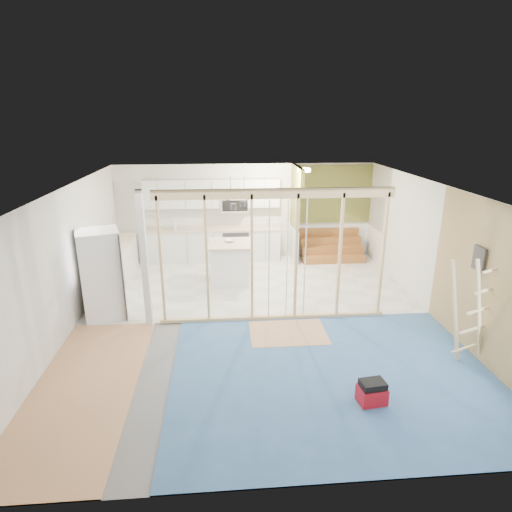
{
  "coord_description": "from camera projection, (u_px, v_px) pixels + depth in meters",
  "views": [
    {
      "loc": [
        -0.67,
        -7.56,
        3.84
      ],
      "look_at": [
        0.01,
        0.6,
        1.13
      ],
      "focal_mm": 30.0,
      "sensor_mm": 36.0,
      "label": 1
    }
  ],
  "objects": [
    {
      "name": "room",
      "position": [
        258.0,
        257.0,
        8.0
      ],
      "size": [
        7.01,
        8.01,
        2.61
      ],
      "color": "slate",
      "rests_on": "ground"
    },
    {
      "name": "floor_overlays",
      "position": [
        262.0,
        318.0,
        8.47
      ],
      "size": [
        7.0,
        8.0,
        0.03
      ],
      "color": "silver",
      "rests_on": "room"
    },
    {
      "name": "stud_frame",
      "position": [
        247.0,
        244.0,
        7.9
      ],
      "size": [
        4.66,
        0.14,
        2.6
      ],
      "color": "#DEB388",
      "rests_on": "room"
    },
    {
      "name": "base_cabinets",
      "position": [
        187.0,
        249.0,
        11.32
      ],
      "size": [
        4.45,
        2.24,
        0.93
      ],
      "color": "silver",
      "rests_on": "room"
    },
    {
      "name": "upper_cabinets",
      "position": [
        214.0,
        194.0,
        11.39
      ],
      "size": [
        3.6,
        0.41,
        0.85
      ],
      "color": "silver",
      "rests_on": "room"
    },
    {
      "name": "green_partition",
      "position": [
        321.0,
        226.0,
        11.74
      ],
      "size": [
        2.25,
        1.51,
        2.6
      ],
      "color": "olive",
      "rests_on": "room"
    },
    {
      "name": "pot_rack",
      "position": [
        237.0,
        201.0,
        9.55
      ],
      "size": [
        0.52,
        0.52,
        0.72
      ],
      "color": "black",
      "rests_on": "room"
    },
    {
      "name": "sheathing_panel",
      "position": [
        502.0,
        294.0,
        6.39
      ],
      "size": [
        0.02,
        4.0,
        2.6
      ],
      "primitive_type": "cube",
      "color": "tan",
      "rests_on": "room"
    },
    {
      "name": "electrical_panel",
      "position": [
        479.0,
        259.0,
        6.84
      ],
      "size": [
        0.04,
        0.3,
        0.4
      ],
      "primitive_type": "cube",
      "color": "#37373C",
      "rests_on": "room"
    },
    {
      "name": "ceiling_light",
      "position": [
        304.0,
        170.0,
        10.56
      ],
      "size": [
        0.32,
        0.32,
        0.08
      ],
      "primitive_type": "cylinder",
      "color": "#FFEABF",
      "rests_on": "room"
    },
    {
      "name": "fridge",
      "position": [
        102.0,
        274.0,
        8.32
      ],
      "size": [
        0.98,
        0.94,
        1.77
      ],
      "rotation": [
        0.0,
        0.0,
        0.33
      ],
      "color": "white",
      "rests_on": "room"
    },
    {
      "name": "island",
      "position": [
        230.0,
        263.0,
        10.19
      ],
      "size": [
        1.03,
        1.03,
        0.98
      ],
      "rotation": [
        0.0,
        0.0,
        -0.03
      ],
      "color": "white",
      "rests_on": "room"
    },
    {
      "name": "bowl",
      "position": [
        231.0,
        241.0,
        10.11
      ],
      "size": [
        0.29,
        0.29,
        0.06
      ],
      "primitive_type": "imported",
      "rotation": [
        0.0,
        0.0,
        0.29
      ],
      "color": "silver",
      "rests_on": "island"
    },
    {
      "name": "soap_bottle_a",
      "position": [
        174.0,
        224.0,
        11.38
      ],
      "size": [
        0.14,
        0.14,
        0.29
      ],
      "primitive_type": "imported",
      "rotation": [
        0.0,
        0.0,
        -0.28
      ],
      "color": "silver",
      "rests_on": "base_cabinets"
    },
    {
      "name": "soap_bottle_b",
      "position": [
        272.0,
        223.0,
        11.62
      ],
      "size": [
        0.12,
        0.12,
        0.21
      ],
      "primitive_type": "imported",
      "rotation": [
        0.0,
        0.0,
        -0.27
      ],
      "color": "silver",
      "rests_on": "base_cabinets"
    },
    {
      "name": "toolbox",
      "position": [
        372.0,
        393.0,
        5.93
      ],
      "size": [
        0.4,
        0.32,
        0.36
      ],
      "rotation": [
        0.0,
        0.0,
        0.12
      ],
      "color": "#AB0F1A",
      "rests_on": "room"
    },
    {
      "name": "ladder",
      "position": [
        470.0,
        311.0,
        6.7
      ],
      "size": [
        0.95,
        0.1,
        1.77
      ],
      "rotation": [
        0.0,
        0.0,
        0.14
      ],
      "color": "#D2BB80",
      "rests_on": "room"
    }
  ]
}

